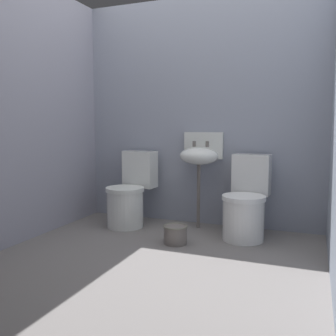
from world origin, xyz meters
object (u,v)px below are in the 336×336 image
object	(u,v)px
sink	(200,155)
bucket	(175,234)
toilet_left	(130,195)
toilet_right	(246,204)

from	to	relation	value
sink	bucket	world-z (taller)	sink
toilet_left	toilet_right	distance (m)	1.23
toilet_left	toilet_right	bearing A→B (deg)	-174.02
toilet_left	toilet_right	size ratio (longest dim) A/B	1.00
bucket	toilet_right	bearing A→B (deg)	37.46
toilet_right	toilet_left	bearing A→B (deg)	3.52
toilet_left	toilet_right	world-z (taller)	same
toilet_right	bucket	world-z (taller)	toilet_right
toilet_right	sink	xyz separation A→B (m)	(-0.52, 0.19, 0.43)
toilet_left	sink	size ratio (longest dim) A/B	0.79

